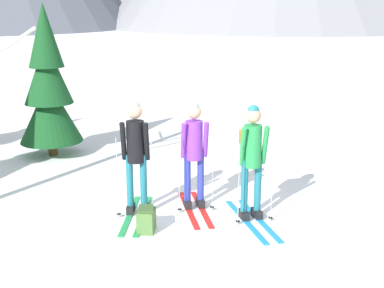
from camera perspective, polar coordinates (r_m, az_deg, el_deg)
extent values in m
plane|color=white|center=(8.62, 0.62, -7.39)|extent=(400.00, 400.00, 0.00)
cube|color=green|center=(8.50, -5.28, -7.71)|extent=(0.28, 1.62, 0.02)
cube|color=green|center=(8.53, -6.76, -7.66)|extent=(0.28, 1.62, 0.02)
cube|color=black|center=(8.56, -5.20, -7.02)|extent=(0.14, 0.27, 0.12)
cylinder|color=#1E6B7A|center=(8.39, -5.27, -4.01)|extent=(0.11, 0.11, 0.88)
cube|color=black|center=(8.60, -6.66, -6.97)|extent=(0.14, 0.27, 0.12)
cylinder|color=#1E6B7A|center=(8.43, -6.76, -3.97)|extent=(0.11, 0.11, 0.88)
cylinder|color=black|center=(8.22, -6.14, 0.27)|extent=(0.28, 0.28, 0.66)
sphere|color=tan|center=(8.11, -6.24, 3.56)|extent=(0.24, 0.24, 0.24)
sphere|color=gray|center=(8.09, -6.25, 4.05)|extent=(0.18, 0.18, 0.18)
cylinder|color=black|center=(8.13, -4.96, 0.26)|extent=(0.10, 0.21, 0.62)
cylinder|color=black|center=(8.19, -7.46, 0.30)|extent=(0.10, 0.21, 0.62)
cylinder|color=#A5A5AD|center=(8.17, -4.36, -3.80)|extent=(0.02, 0.02, 1.31)
cylinder|color=black|center=(8.38, -4.28, -7.65)|extent=(0.07, 0.07, 0.01)
cylinder|color=#A5A5AD|center=(8.26, -8.09, -3.70)|extent=(0.02, 0.02, 1.31)
cylinder|color=black|center=(8.47, -7.94, -7.52)|extent=(0.07, 0.07, 0.01)
cube|color=#384C99|center=(8.37, -5.96, 0.79)|extent=(0.28, 0.19, 0.36)
cube|color=red|center=(8.72, 1.05, -7.03)|extent=(0.28, 1.58, 0.02)
cube|color=red|center=(8.68, -0.39, -7.13)|extent=(0.28, 1.58, 0.02)
cube|color=black|center=(8.79, 0.92, -6.36)|extent=(0.14, 0.27, 0.12)
cylinder|color=#2D389E|center=(8.63, 0.93, -3.51)|extent=(0.11, 0.11, 0.84)
cube|color=black|center=(8.75, -0.50, -6.46)|extent=(0.14, 0.27, 0.12)
cylinder|color=#2D389E|center=(8.59, -0.51, -3.60)|extent=(0.11, 0.11, 0.84)
cylinder|color=purple|center=(8.43, 0.22, 0.41)|extent=(0.28, 0.28, 0.63)
sphere|color=tan|center=(8.32, 0.22, 3.50)|extent=(0.23, 0.23, 0.23)
sphere|color=gray|center=(8.30, 0.22, 3.97)|extent=(0.17, 0.17, 0.17)
cylinder|color=purple|center=(8.40, 1.50, 0.48)|extent=(0.10, 0.21, 0.60)
cylinder|color=purple|center=(8.33, -0.92, 0.37)|extent=(0.10, 0.21, 0.60)
cylinder|color=#A5A5AD|center=(8.46, 2.24, -3.26)|extent=(0.02, 0.02, 1.26)
cylinder|color=black|center=(8.66, 2.20, -6.84)|extent=(0.07, 0.07, 0.01)
cylinder|color=#A5A5AD|center=(8.37, -1.38, -3.47)|extent=(0.02, 0.02, 1.26)
cylinder|color=black|center=(8.57, -1.36, -7.09)|extent=(0.07, 0.07, 0.01)
cube|color=maroon|center=(8.58, 0.01, 0.91)|extent=(0.28, 0.19, 0.36)
cube|color=#1E84D1|center=(8.37, 7.27, -8.14)|extent=(0.43, 1.69, 0.02)
cube|color=#1E84D1|center=(8.30, 5.85, -8.32)|extent=(0.43, 1.69, 0.02)
cube|color=black|center=(8.43, 7.04, -7.45)|extent=(0.16, 0.28, 0.12)
cylinder|color=#1E6B7A|center=(8.26, 7.14, -4.42)|extent=(0.11, 0.11, 0.86)
cube|color=black|center=(8.36, 5.62, -7.62)|extent=(0.16, 0.28, 0.12)
cylinder|color=#1E6B7A|center=(8.18, 5.71, -4.57)|extent=(0.11, 0.11, 0.86)
cylinder|color=#238C42|center=(8.03, 6.56, -0.22)|extent=(0.28, 0.28, 0.65)
sphere|color=tan|center=(7.91, 6.67, 3.10)|extent=(0.23, 0.23, 0.23)
sphere|color=#1E6B7A|center=(7.90, 6.68, 3.60)|extent=(0.18, 0.18, 0.18)
cylinder|color=#238C42|center=(8.04, 7.92, -0.12)|extent=(0.12, 0.22, 0.62)
cylinder|color=#238C42|center=(7.91, 5.51, -0.30)|extent=(0.12, 0.22, 0.62)
cylinder|color=#A5A5AD|center=(8.13, 8.68, -4.09)|extent=(0.02, 0.02, 1.30)
cylinder|color=black|center=(8.34, 8.52, -7.90)|extent=(0.07, 0.07, 0.01)
cylinder|color=#A5A5AD|center=(7.94, 5.09, -4.45)|extent=(0.02, 0.02, 1.30)
cylinder|color=black|center=(8.16, 4.99, -8.34)|extent=(0.07, 0.07, 0.01)
cube|color=#99661E|center=(8.17, 6.14, 0.31)|extent=(0.29, 0.21, 0.36)
cylinder|color=#51381E|center=(12.02, -14.92, 0.32)|extent=(0.20, 0.20, 0.64)
cone|color=#14471E|center=(11.87, -15.14, 3.46)|extent=(1.36, 1.36, 1.35)
cone|color=#14471E|center=(11.73, -15.43, 7.53)|extent=(1.04, 1.04, 1.35)
cone|color=#14471E|center=(11.66, -15.70, 11.32)|extent=(0.74, 0.74, 1.35)
cylinder|color=silver|center=(9.19, -19.33, 9.99)|extent=(0.90, 0.35, 0.63)
cube|color=#4C7238|center=(7.90, -4.97, -8.28)|extent=(0.29, 0.36, 0.34)
cube|color=#39562A|center=(7.83, -5.00, -7.01)|extent=(0.22, 0.28, 0.04)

